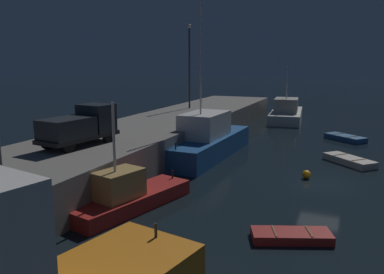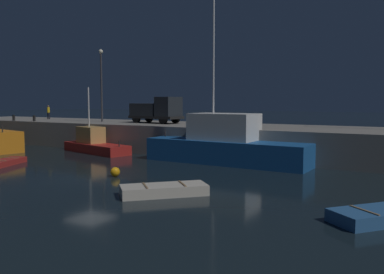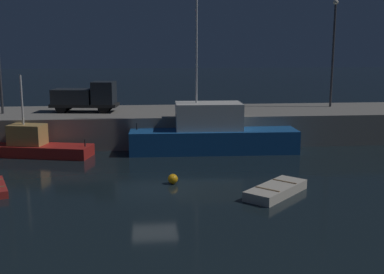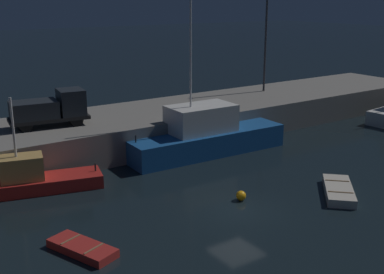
% 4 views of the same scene
% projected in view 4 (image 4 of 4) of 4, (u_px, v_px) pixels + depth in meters
% --- Properties ---
extents(ground_plane, '(320.00, 320.00, 0.00)m').
position_uv_depth(ground_plane, '(237.00, 211.00, 26.59)').
color(ground_plane, black).
extents(pier_quay, '(65.43, 8.48, 2.44)m').
position_uv_depth(pier_quay, '(119.00, 131.00, 37.72)').
color(pier_quay, gray).
rests_on(pier_quay, ground).
extents(fishing_trawler_red, '(12.41, 4.02, 12.88)m').
position_uv_depth(fishing_trawler_red, '(204.00, 135.00, 36.16)').
color(fishing_trawler_red, '#195193').
rests_on(fishing_trawler_red, ground).
extents(fishing_trawler_green, '(7.74, 3.89, 5.76)m').
position_uv_depth(fishing_trawler_green, '(34.00, 179.00, 29.13)').
color(fishing_trawler_green, red).
rests_on(fishing_trawler_green, ground).
extents(dinghy_orange_near, '(4.01, 4.04, 0.54)m').
position_uv_depth(dinghy_orange_near, '(339.00, 191.00, 28.72)').
color(dinghy_orange_near, beige).
rests_on(dinghy_orange_near, ground).
extents(rowboat_white_mid, '(2.42, 3.67, 0.43)m').
position_uv_depth(rowboat_white_mid, '(82.00, 248.00, 22.26)').
color(rowboat_white_mid, '#B22823').
rests_on(rowboat_white_mid, ground).
extents(mooring_buoy_mid, '(0.57, 0.57, 0.57)m').
position_uv_depth(mooring_buoy_mid, '(241.00, 196.00, 27.90)').
color(mooring_buoy_mid, orange).
rests_on(mooring_buoy_mid, ground).
extents(lamp_post_east, '(0.44, 0.44, 9.29)m').
position_uv_depth(lamp_post_east, '(266.00, 35.00, 45.72)').
color(lamp_post_east, '#38383D').
rests_on(lamp_post_east, pier_quay).
extents(utility_truck, '(5.61, 2.77, 2.49)m').
position_uv_depth(utility_truck, '(51.00, 109.00, 34.16)').
color(utility_truck, black).
rests_on(utility_truck, pier_quay).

